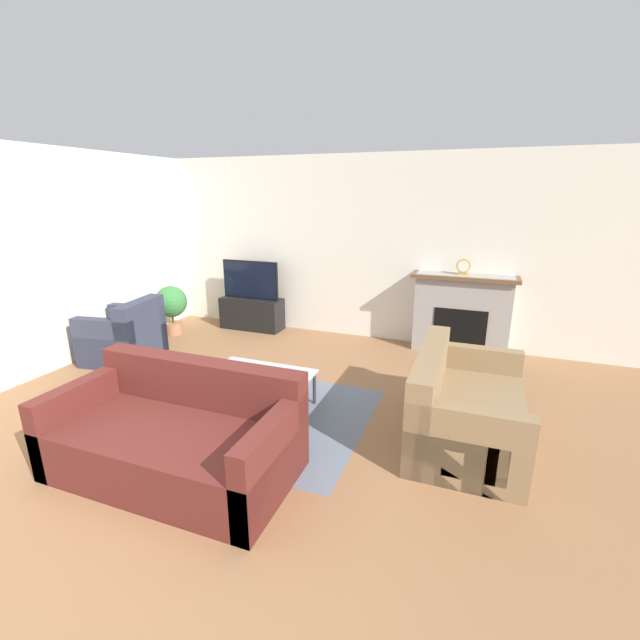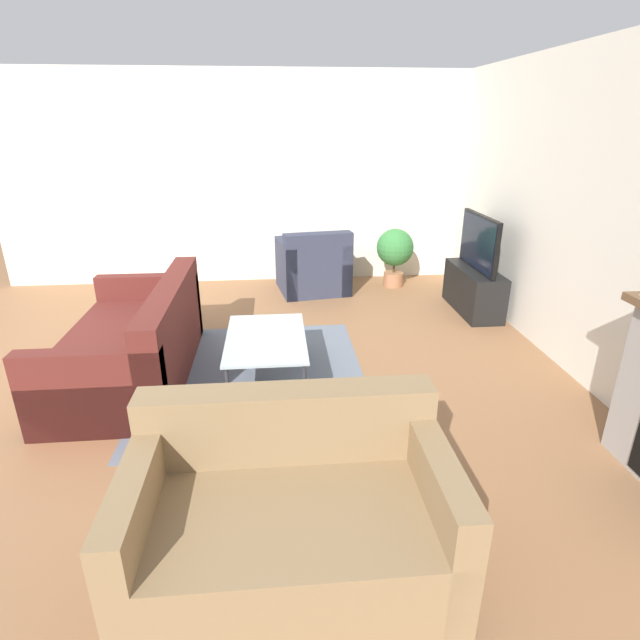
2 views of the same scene
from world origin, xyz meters
TOP-DOWN VIEW (x-y plane):
  - ground_plane at (0.00, 0.00)m, footprint 20.00×20.00m
  - wall_back at (0.00, 4.68)m, footprint 8.59×0.06m
  - wall_left at (-2.83, 2.32)m, footprint 0.06×7.65m
  - area_rug at (0.11, 1.89)m, footprint 2.26×1.87m
  - fireplace at (1.93, 4.47)m, footprint 1.38×0.41m
  - tv_stand at (-1.32, 4.38)m, footprint 1.02×0.38m
  - tv at (-1.32, 4.37)m, footprint 0.96×0.06m
  - couch_sectional at (-0.01, 0.86)m, footprint 1.91×0.99m
  - couch_loveseat at (2.10, 2.12)m, footprint 0.92×1.53m
  - armchair_by_window at (-2.22, 2.58)m, footprint 0.92×0.96m
  - coffee_table at (0.11, 1.99)m, footprint 1.06×0.67m
  - potted_plant at (-2.34, 3.67)m, footprint 0.49×0.49m
  - mantel_clock at (1.90, 4.47)m, footprint 0.18×0.07m

SIDE VIEW (x-z plane):
  - ground_plane at x=0.00m, z-range 0.00..0.00m
  - area_rug at x=0.11m, z-range 0.00..0.00m
  - tv_stand at x=-1.32m, z-range 0.00..0.51m
  - couch_sectional at x=-0.01m, z-range -0.12..0.70m
  - couch_loveseat at x=2.10m, z-range -0.12..0.70m
  - armchair_by_window at x=-2.22m, z-range -0.11..0.71m
  - coffee_table at x=0.11m, z-range 0.16..0.54m
  - potted_plant at x=-2.34m, z-range 0.10..0.87m
  - fireplace at x=1.93m, z-range 0.03..1.12m
  - tv at x=-1.32m, z-range 0.51..1.12m
  - mantel_clock at x=1.90m, z-range 1.10..1.31m
  - wall_back at x=0.00m, z-range 0.00..2.70m
  - wall_left at x=-2.83m, z-range 0.00..2.70m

